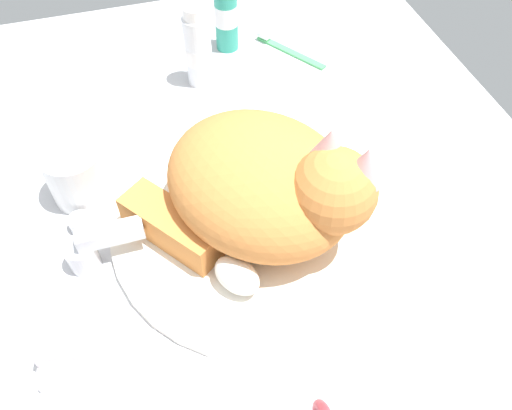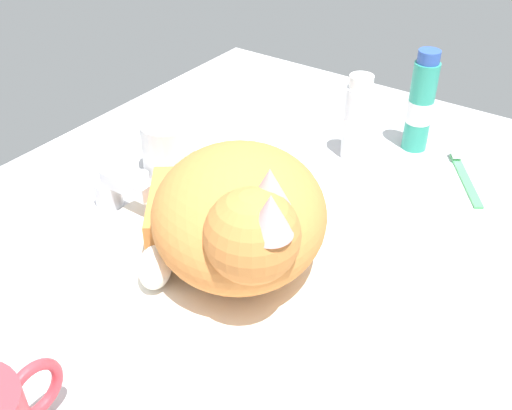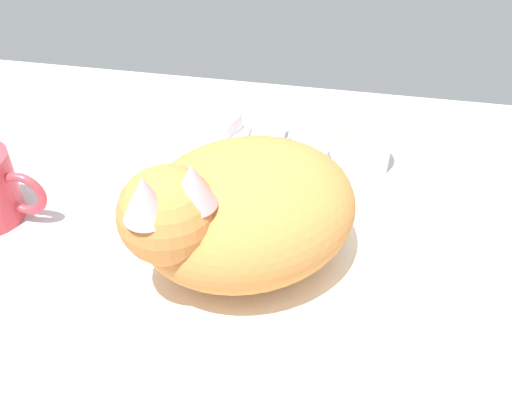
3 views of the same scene
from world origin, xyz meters
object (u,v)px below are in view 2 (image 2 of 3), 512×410
at_px(toothpaste_bottle, 357,120).
at_px(mouthwash_bottle, 421,104).
at_px(cat, 237,216).
at_px(faucet, 114,192).
at_px(rinse_cup, 168,147).
at_px(toothbrush, 464,174).
at_px(soap_bar, 36,219).

xyz_separation_m(toothpaste_bottle, mouthwash_bottle, (0.08, -0.06, 0.01)).
height_order(cat, toothpaste_bottle, cat).
bearing_deg(faucet, rinse_cup, 1.59).
xyz_separation_m(cat, toothpaste_bottle, (0.31, 0.01, -0.02)).
bearing_deg(toothbrush, toothpaste_bottle, 103.19).
xyz_separation_m(faucet, toothpaste_bottle, (0.30, -0.19, 0.04)).
height_order(faucet, cat, cat).
height_order(cat, mouthwash_bottle, cat).
bearing_deg(cat, mouthwash_bottle, -7.62).
xyz_separation_m(mouthwash_bottle, toothbrush, (-0.04, -0.09, -0.07)).
bearing_deg(toothpaste_bottle, faucet, 146.66).
distance_m(faucet, soap_bar, 0.10).
height_order(soap_bar, toothpaste_bottle, toothpaste_bottle).
bearing_deg(toothpaste_bottle, rinse_cup, 133.19).
bearing_deg(faucet, mouthwash_bottle, -34.76).
bearing_deg(faucet, toothbrush, -46.46).
xyz_separation_m(cat, toothbrush, (0.34, -0.14, -0.07)).
relative_size(toothpaste_bottle, toothbrush, 1.05).
distance_m(faucet, toothpaste_bottle, 0.35).
bearing_deg(faucet, toothpaste_bottle, -33.34).
relative_size(faucet, toothpaste_bottle, 1.09).
bearing_deg(rinse_cup, cat, -119.89).
bearing_deg(cat, faucet, 87.16).
relative_size(rinse_cup, toothbrush, 0.62).
distance_m(faucet, rinse_cup, 0.11).
height_order(faucet, rinse_cup, rinse_cup).
xyz_separation_m(rinse_cup, toothbrush, (0.22, -0.35, -0.03)).
height_order(faucet, soap_bar, faucet).
relative_size(cat, toothbrush, 2.52).
height_order(toothpaste_bottle, toothbrush, toothpaste_bottle).
xyz_separation_m(cat, rinse_cup, (0.12, 0.21, -0.04)).
relative_size(cat, mouthwash_bottle, 1.99).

